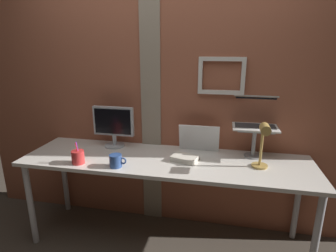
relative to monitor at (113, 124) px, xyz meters
The scene contains 11 objects.
ground_plane 1.11m from the monitor, 25.86° to the right, with size 6.00×6.00×0.00m, color #4C4238.
brick_wall_back 0.61m from the monitor, 21.07° to the left, with size 3.69×0.16×2.66m.
desk 0.62m from the monitor, 20.87° to the right, with size 2.33×0.64×0.77m.
monitor is the anchor object (origin of this frame).
laptop_stand 1.21m from the monitor, ahead, with size 0.28×0.22×0.25m.
laptop 1.22m from the monitor, ahead, with size 0.36×0.30×0.25m.
whiteboard_panel 0.77m from the monitor, ahead, with size 0.34×0.02×0.24m, color white.
desk_lamp 1.27m from the monitor, 11.38° to the right, with size 0.12×0.20×0.36m.
pen_cup 0.46m from the monitor, 107.56° to the right, with size 0.10×0.10×0.17m.
coffee_mug 0.48m from the monitor, 66.49° to the right, with size 0.13×0.09×0.10m.
paper_clutter_stack 0.73m from the monitor, 16.30° to the right, with size 0.20×0.14×0.04m, color silver.
Camera 1 is at (0.48, -1.99, 1.66)m, focal length 29.54 mm.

